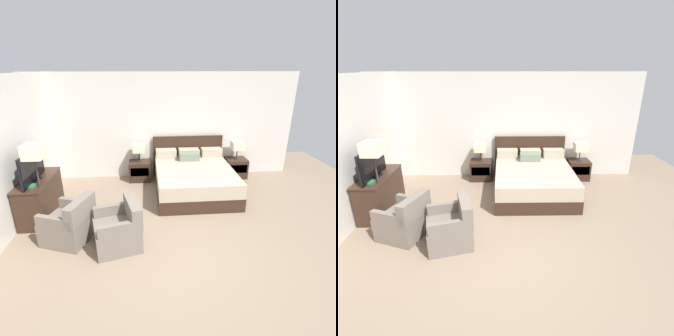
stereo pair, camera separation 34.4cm
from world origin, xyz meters
The scene contains 14 objects.
ground_plane centered at (0.00, 0.00, 0.00)m, with size 9.68×9.68×0.00m, color #84705B.
wall_back centered at (0.00, 3.26, 1.29)m, with size 6.62×0.06×2.58m, color beige.
wall_left centered at (-2.74, 1.31, 1.29)m, with size 0.06×5.03×2.58m, color beige.
bed centered at (0.62, 2.23, 0.32)m, with size 1.77×2.03×1.06m.
nightstand_left centered at (-0.61, 2.95, 0.24)m, with size 0.52×0.44×0.49m.
nightstand_right centered at (1.85, 2.95, 0.24)m, with size 0.52×0.44×0.49m.
table_lamp_left centered at (-0.61, 2.95, 0.84)m, with size 0.30×0.30×0.46m.
table_lamp_right centered at (1.85, 2.95, 0.84)m, with size 0.30×0.30×0.46m.
dresser centered at (-2.45, 1.39, 0.40)m, with size 0.48×1.22×0.77m.
tv centered at (-2.44, 1.29, 1.04)m, with size 0.18×0.95×0.56m.
book_red_cover centered at (-2.44, 1.04, 0.78)m, with size 0.20×0.16×0.03m, color #2D7042.
armchair_by_window centered at (-1.71, 0.58, 0.28)m, with size 0.88×0.87×0.76m.
armchair_companion centered at (-0.89, 0.36, 0.28)m, with size 0.84×0.83×0.76m.
floor_lamp centered at (-2.27, 1.04, 1.26)m, with size 0.31×0.31×1.52m.
Camera 2 is at (-0.08, -3.21, 2.68)m, focal length 28.00 mm.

